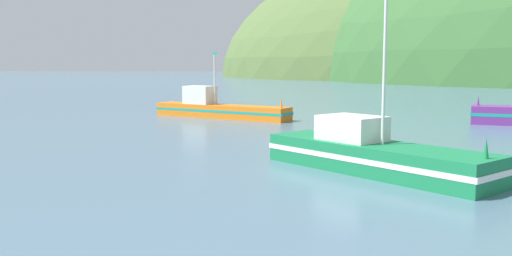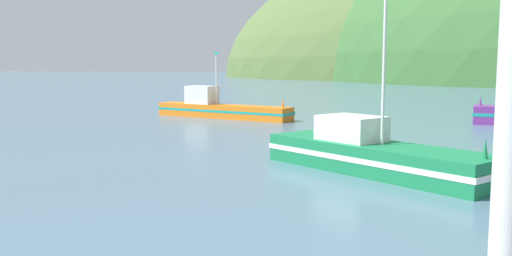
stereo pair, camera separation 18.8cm
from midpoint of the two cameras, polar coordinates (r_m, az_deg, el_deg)
name	(u,v)px [view 2 (the right image)]	position (r m, az deg, el deg)	size (l,w,h in m)	color
hill_far_left	(489,77)	(199.90, 23.11, 4.94)	(177.93, 142.35, 92.55)	#516B38
hill_far_right	(468,74)	(255.80, 21.24, 5.28)	(82.80, 66.24, 39.37)	#386633
fishing_boat_orange	(219,108)	(43.51, -3.72, 2.06)	(11.79, 6.20, 5.16)	orange
fishing_boat_green	(372,154)	(22.05, 12.26, -2.66)	(9.14, 8.31, 7.28)	#197A47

